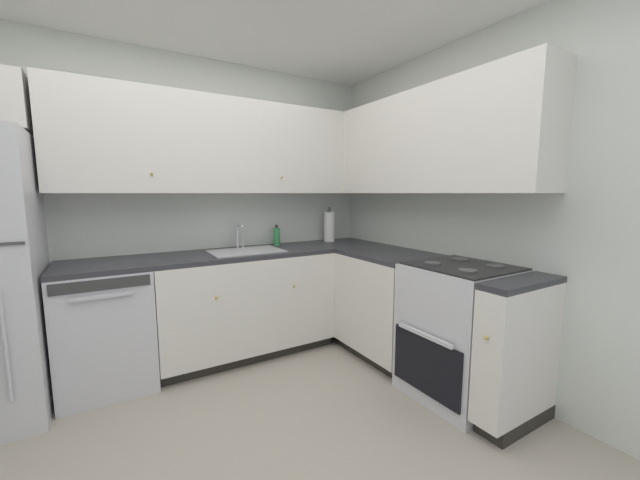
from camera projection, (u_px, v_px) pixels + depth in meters
name	position (u px, v px, depth m)	size (l,w,h in m)	color
ground_plane	(256.00, 480.00, 1.75)	(3.52, 3.34, 0.02)	#A89E8E
wall_back	(180.00, 209.00, 3.03)	(3.62, 0.05, 2.50)	silver
wall_right	(494.00, 212.00, 2.50)	(0.05, 3.44, 2.50)	silver
dishwasher	(106.00, 327.00, 2.56)	(0.60, 0.63, 0.86)	silver
lower_cabinets_back	(245.00, 304.00, 3.08)	(1.45, 0.62, 0.86)	silver
countertop_back	(243.00, 253.00, 3.02)	(2.65, 0.60, 0.04)	#2D2D33
lower_cabinets_right	(407.00, 313.00, 2.85)	(0.62, 1.58, 0.86)	silver
countertop_right	(408.00, 258.00, 2.79)	(0.60, 1.58, 0.03)	#2D2D33
oven_range	(460.00, 330.00, 2.44)	(0.68, 0.62, 1.05)	silver
upper_cabinets_back	(216.00, 147.00, 2.95)	(2.33, 0.34, 0.76)	silver
upper_cabinets_right	(413.00, 145.00, 2.86)	(0.32, 2.13, 0.76)	silver
sink	(246.00, 256.00, 3.01)	(0.59, 0.40, 0.10)	#B7B7BC
faucet	(238.00, 234.00, 3.17)	(0.07, 0.16, 0.22)	silver
soap_bottle	(277.00, 236.00, 3.36)	(0.06, 0.06, 0.19)	#338C4C
paper_towel_roll	(329.00, 227.00, 3.63)	(0.11, 0.11, 0.36)	white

